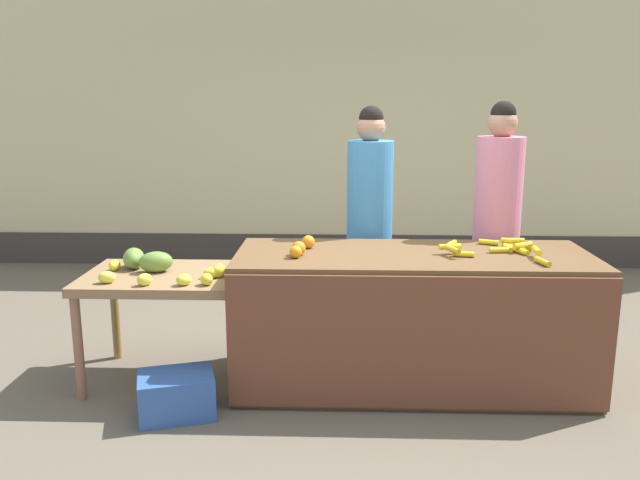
{
  "coord_description": "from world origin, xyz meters",
  "views": [
    {
      "loc": [
        -0.15,
        -4.0,
        1.85
      ],
      "look_at": [
        -0.29,
        0.15,
        0.94
      ],
      "focal_mm": 35.66,
      "sensor_mm": 36.0,
      "label": 1
    }
  ],
  "objects_px": {
    "vendor_woman_blue_shirt": "(369,228)",
    "produce_sack": "(293,314)",
    "vendor_woman_pink_shirt": "(496,228)",
    "produce_crate": "(177,395)"
  },
  "relations": [
    {
      "from": "vendor_woman_blue_shirt",
      "to": "produce_sack",
      "type": "xyz_separation_m",
      "value": [
        -0.58,
        -0.07,
        -0.66
      ]
    },
    {
      "from": "vendor_woman_blue_shirt",
      "to": "vendor_woman_pink_shirt",
      "type": "xyz_separation_m",
      "value": [
        0.94,
        -0.04,
        0.02
      ]
    },
    {
      "from": "produce_sack",
      "to": "vendor_woman_blue_shirt",
      "type": "bearing_deg",
      "value": 6.87
    },
    {
      "from": "vendor_woman_blue_shirt",
      "to": "produce_sack",
      "type": "height_order",
      "value": "vendor_woman_blue_shirt"
    },
    {
      "from": "produce_crate",
      "to": "produce_sack",
      "type": "bearing_deg",
      "value": 61.48
    },
    {
      "from": "vendor_woman_pink_shirt",
      "to": "produce_sack",
      "type": "xyz_separation_m",
      "value": [
        -1.51,
        -0.03,
        -0.68
      ]
    },
    {
      "from": "vendor_woman_blue_shirt",
      "to": "vendor_woman_pink_shirt",
      "type": "bearing_deg",
      "value": -2.49
    },
    {
      "from": "vendor_woman_pink_shirt",
      "to": "produce_crate",
      "type": "height_order",
      "value": "vendor_woman_pink_shirt"
    },
    {
      "from": "vendor_woman_blue_shirt",
      "to": "produce_crate",
      "type": "height_order",
      "value": "vendor_woman_blue_shirt"
    },
    {
      "from": "produce_crate",
      "to": "produce_sack",
      "type": "relative_size",
      "value": 0.85
    }
  ]
}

